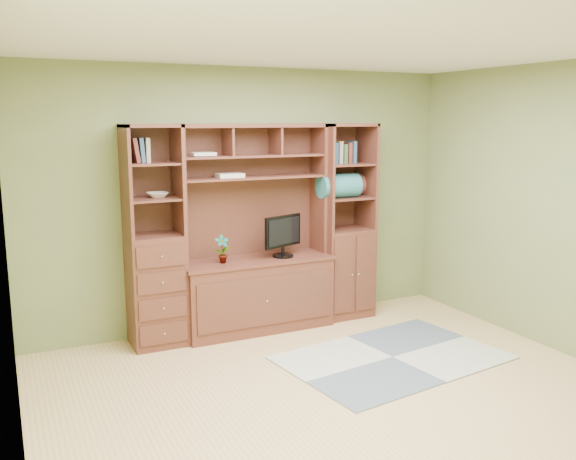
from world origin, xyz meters
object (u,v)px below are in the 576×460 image
center_hutch (256,229)px  left_tower (154,237)px  right_tower (344,221)px  monitor (283,228)px

center_hutch → left_tower: bearing=177.7°
left_tower → right_tower: size_ratio=1.00×
monitor → right_tower: bearing=-14.5°
left_tower → center_hutch: bearing=-2.3°
center_hutch → right_tower: size_ratio=1.00×
left_tower → monitor: left_tower is taller
left_tower → right_tower: 2.02m
right_tower → monitor: (-0.75, -0.07, -0.01)m
center_hutch → monitor: size_ratio=3.54×
center_hutch → monitor: center_hutch is taller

